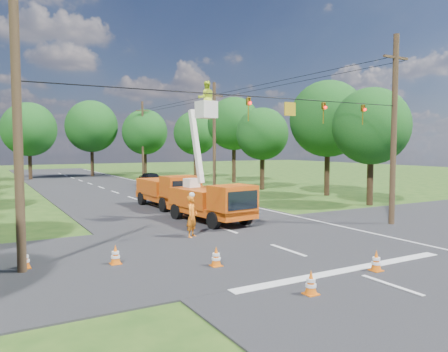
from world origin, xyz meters
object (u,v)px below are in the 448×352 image
traffic_cone_0 (311,283)px  traffic_cone_1 (376,261)px  tree_right_c (262,134)px  pole_right_mid (214,136)px  tree_far_c (145,132)px  ground_worker (192,216)px  pole_right_near (394,129)px  bucket_truck (211,192)px  traffic_cone_3 (234,205)px  tree_far_a (29,129)px  traffic_cone_5 (25,259)px  traffic_cone_4 (115,255)px  tree_right_b (328,119)px  traffic_cone_2 (227,215)px  distant_car (151,179)px  traffic_cone_8 (216,257)px  traffic_cone_7 (198,195)px  tree_right_d (234,124)px  tree_right_e (195,133)px  tree_far_b (91,126)px  pole_left (18,137)px  pole_right_far (143,139)px  tree_right_a (371,126)px

traffic_cone_0 → traffic_cone_1: size_ratio=1.00×
traffic_cone_1 → tree_right_c: size_ratio=0.09×
pole_right_mid → tree_far_c: 22.04m
ground_worker → pole_right_near: bearing=-53.2°
bucket_truck → ground_worker: bucket_truck is taller
traffic_cone_3 → tree_far_a: (-8.79, 34.49, 5.83)m
traffic_cone_5 → traffic_cone_4: bearing=-18.9°
tree_right_b → traffic_cone_2: bearing=-153.5°
distant_car → traffic_cone_8: 30.95m
traffic_cone_4 → traffic_cone_8: same height
traffic_cone_1 → traffic_cone_7: same height
tree_right_d → tree_right_e: tree_right_d is taller
traffic_cone_5 → tree_right_e: tree_right_e is taller
traffic_cone_3 → tree_far_b: 37.06m
bucket_truck → pole_left: (-9.89, -5.30, 2.81)m
pole_right_mid → traffic_cone_5: bearing=-132.4°
tree_right_e → traffic_cone_1: bearing=-107.7°
pole_left → tree_right_e: bearing=56.3°
pole_left → pole_right_far: bearing=65.8°
traffic_cone_5 → pole_left: bearing=-105.9°
traffic_cone_4 → traffic_cone_8: 3.58m
bucket_truck → tree_far_a: tree_far_a is taller
ground_worker → pole_right_near: (10.70, -2.27, 4.13)m
tree_right_c → tree_right_e: 16.02m
pole_right_mid → tree_right_b: size_ratio=1.04×
pole_right_far → pole_left: size_ratio=1.11×
traffic_cone_4 → traffic_cone_5: 3.01m
distant_car → traffic_cone_5: (-14.36, -26.78, -0.38)m
traffic_cone_8 → tree_right_b: tree_right_b is taller
pole_right_far → tree_right_b: (6.50, -28.00, 1.33)m
pole_right_far → tree_right_d: (6.30, -13.00, 1.57)m
bucket_truck → tree_far_a: bearing=91.3°
traffic_cone_0 → traffic_cone_3: 16.25m
bucket_truck → tree_far_c: size_ratio=0.84×
traffic_cone_1 → tree_right_e: 43.06m
tree_far_c → ground_worker: bearing=-106.4°
traffic_cone_3 → tree_right_b: tree_right_b is taller
traffic_cone_1 → pole_right_far: (7.67, 45.69, 4.75)m
tree_far_c → traffic_cone_8: bearing=-106.3°
tree_right_e → pole_right_near: bearing=-98.6°
tree_right_d → tree_far_b: bearing=123.2°
traffic_cone_0 → ground_worker: bearing=87.2°
traffic_cone_3 → pole_left: 16.32m
traffic_cone_8 → tree_right_e: bearing=65.2°
pole_right_near → tree_far_c: size_ratio=1.09×
tree_right_a → tree_right_c: tree_right_a is taller
traffic_cone_1 → tree_far_c: (8.67, 47.69, 5.70)m
tree_right_a → tree_right_c: 13.01m
tree_right_c → tree_far_b: bearing=111.4°
traffic_cone_1 → traffic_cone_0: bearing=-168.2°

